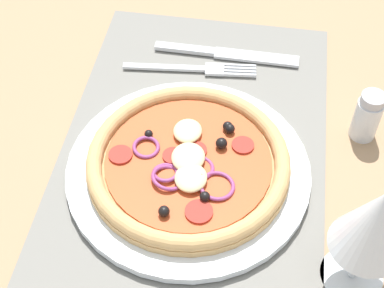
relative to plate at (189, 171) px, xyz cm
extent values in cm
cube|color=#9E7A56|center=(-3.90, -0.14, -2.14)|extent=(190.00, 140.00, 2.40)
cube|color=slate|center=(-3.90, -0.14, -0.74)|extent=(49.37, 31.52, 0.40)
cylinder|color=white|center=(0.00, 0.00, 0.00)|extent=(28.07, 28.07, 1.07)
cylinder|color=tan|center=(0.00, 0.00, 1.04)|extent=(23.15, 23.15, 1.00)
torus|color=tan|center=(0.00, 0.00, 1.90)|extent=(23.10, 23.10, 1.80)
cylinder|color=#C64C23|center=(0.00, 0.00, 1.69)|extent=(18.99, 18.99, 0.30)
ellipsoid|color=beige|center=(-3.46, -0.84, 2.39)|extent=(3.72, 3.35, 1.12)
ellipsoid|color=beige|center=(0.00, -0.04, 2.47)|extent=(4.22, 3.79, 1.26)
ellipsoid|color=beige|center=(2.77, 0.61, 2.43)|extent=(3.97, 3.57, 1.19)
sphere|color=black|center=(-2.55, 3.30, 2.51)|extent=(1.35, 1.35, 1.35)
sphere|color=black|center=(4.94, 2.46, 2.40)|extent=(1.13, 1.13, 1.13)
sphere|color=black|center=(-5.34, 3.68, 2.42)|extent=(1.16, 1.16, 1.16)
sphere|color=black|center=(2.46, 1.62, 2.37)|extent=(1.06, 1.06, 1.06)
sphere|color=black|center=(-4.98, 3.98, 2.43)|extent=(1.20, 1.20, 1.20)
sphere|color=black|center=(7.48, -1.48, 2.44)|extent=(1.22, 1.22, 1.22)
sphere|color=black|center=(-2.79, -5.25, 2.34)|extent=(1.00, 1.00, 1.00)
torus|color=#8E3D75|center=(0.91, 1.21, 2.09)|extent=(3.68, 3.61, 1.42)
torus|color=#8E3D75|center=(3.14, 3.53, 2.09)|extent=(4.00, 4.00, 0.76)
torus|color=#8E3D75|center=(-0.98, -5.19, 2.09)|extent=(3.21, 3.19, 0.84)
torus|color=#8E3D75|center=(2.26, -2.31, 2.09)|extent=(3.04, 3.00, 1.00)
torus|color=#8E3D75|center=(2.92, -1.90, 2.09)|extent=(3.93, 3.81, 1.73)
cylinder|color=#A3281E|center=(-1.50, 0.50, 1.99)|extent=(2.56, 2.56, 0.30)
cylinder|color=#A3281E|center=(-3.10, 5.74, 1.99)|extent=(2.59, 2.59, 0.30)
cylinder|color=#A3281E|center=(6.66, 2.08, 1.99)|extent=(3.00, 3.00, 0.30)
cylinder|color=#A3281E|center=(-0.30, -1.93, 1.99)|extent=(2.42, 2.42, 0.30)
cylinder|color=#A3281E|center=(0.48, -7.86, 1.99)|extent=(2.73, 2.73, 0.30)
cube|color=silver|center=(-16.98, -6.21, -0.32)|extent=(2.00, 11.19, 0.44)
cube|color=silver|center=(-17.66, 0.59, -0.32)|extent=(2.44, 2.73, 0.44)
cube|color=silver|center=(-17.11, 4.08, -0.32)|extent=(0.75, 4.33, 0.44)
cube|color=silver|center=(-17.70, 4.02, -0.32)|extent=(0.75, 4.33, 0.44)
cube|color=silver|center=(-18.30, 3.97, -0.32)|extent=(0.75, 4.33, 0.44)
cube|color=silver|center=(-18.90, 3.91, -0.32)|extent=(0.75, 4.33, 0.44)
cube|color=silver|center=(-21.08, -4.05, -0.23)|extent=(1.38, 8.41, 0.62)
cube|color=silver|center=(-20.98, 5.95, -0.32)|extent=(2.11, 11.62, 0.44)
cylinder|color=silver|center=(10.04, 18.38, -0.74)|extent=(6.40, 6.40, 0.40)
cylinder|color=silver|center=(10.04, 18.38, 2.46)|extent=(0.80, 0.80, 6.00)
cone|color=silver|center=(10.04, 18.38, 9.71)|extent=(7.20, 7.20, 8.50)
cone|color=#D1336B|center=(10.04, 18.38, 8.23)|extent=(4.33, 4.33, 4.73)
cylinder|color=silver|center=(-9.62, 19.95, 1.81)|extent=(3.20, 3.20, 5.50)
cylinder|color=#ADADB2|center=(-9.62, 19.95, 5.16)|extent=(2.88, 2.88, 1.20)
camera|label=1|loc=(39.79, 6.59, 53.28)|focal=54.22mm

